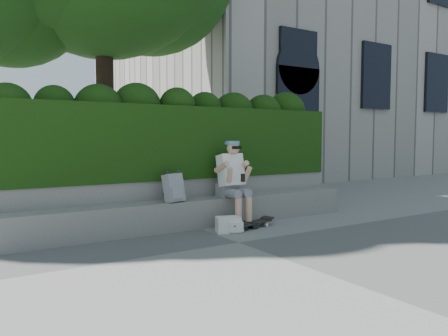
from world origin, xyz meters
TOP-DOWN VIEW (x-y plane):
  - ground at (0.00, 0.00)m, footprint 80.00×80.00m
  - bench_ledge at (0.00, 1.25)m, footprint 6.00×0.45m
  - planter_wall at (0.00, 1.73)m, footprint 6.00×0.50m
  - hedge at (0.00, 1.95)m, footprint 6.00×1.00m
  - building at (9.00, 11.00)m, footprint 12.00×12.00m
  - person at (0.62, 1.07)m, footprint 0.40×0.76m
  - skateboard at (0.69, 0.68)m, footprint 0.89×0.41m
  - backpack_plaid at (-0.42, 1.15)m, footprint 0.33×0.23m
  - backpack_ground at (0.24, 0.64)m, footprint 0.42×0.36m

SIDE VIEW (x-z plane):
  - ground at x=0.00m, z-range 0.00..0.00m
  - skateboard at x=0.69m, z-range 0.03..0.12m
  - backpack_ground at x=0.24m, z-range 0.00..0.23m
  - bench_ledge at x=0.00m, z-range 0.00..0.45m
  - planter_wall at x=0.00m, z-range 0.00..0.75m
  - backpack_plaid at x=-0.42m, z-range 0.45..0.88m
  - person at x=0.62m, z-range 0.06..1.44m
  - hedge at x=0.00m, z-range 0.75..1.95m
  - building at x=9.00m, z-range 0.00..15.00m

